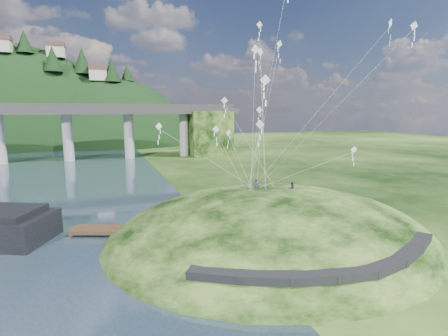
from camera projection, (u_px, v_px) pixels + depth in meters
name	position (u px, v px, depth m)	size (l,w,h in m)	color
ground	(205.00, 254.00, 32.59)	(320.00, 320.00, 0.00)	black
grass_hill	(272.00, 250.00, 37.35)	(36.00, 32.00, 13.00)	black
footpath	(340.00, 264.00, 25.67)	(22.29, 5.84, 0.83)	black
bridge	(24.00, 125.00, 87.31)	(160.00, 11.00, 15.00)	#2D2B2B
far_ridge	(4.00, 165.00, 132.85)	(153.00, 70.00, 94.50)	black
wooden_dock	(146.00, 230.00, 37.71)	(15.81, 7.89, 1.14)	#362316
kite_flyers	(273.00, 180.00, 37.70)	(4.27, 2.38, 1.98)	#292C37
kite_swarm	(267.00, 80.00, 34.64)	(20.84, 16.74, 17.89)	white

